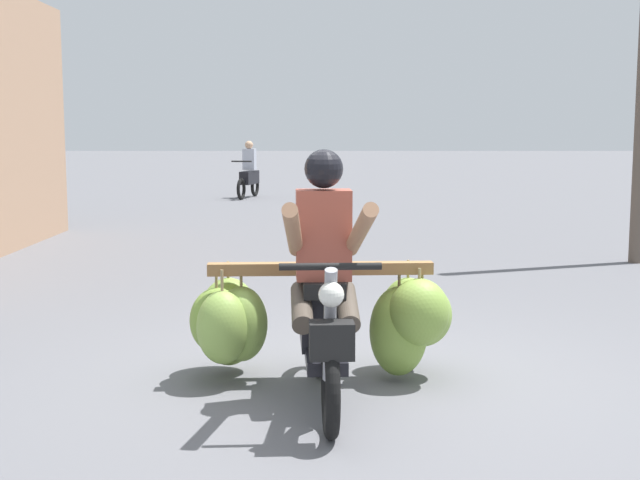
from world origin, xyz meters
TOP-DOWN VIEW (x-y plane):
  - ground_plane at (0.00, 0.00)m, footprint 120.00×120.00m
  - motorbike_main_loaded at (-0.24, 0.03)m, footprint 1.84×1.82m
  - motorbike_distant_ahead_left at (-2.00, 15.63)m, footprint 0.60×1.60m

SIDE VIEW (x-z plane):
  - ground_plane at x=0.00m, z-range 0.00..0.00m
  - motorbike_main_loaded at x=-0.24m, z-range -0.30..1.28m
  - motorbike_distant_ahead_left at x=-2.00m, z-range -0.13..1.27m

